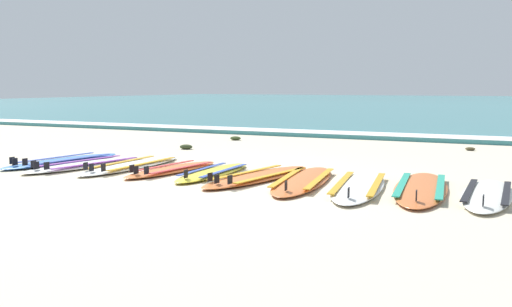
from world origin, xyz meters
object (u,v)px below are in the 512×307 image
object	(u,v)px
surfboard_0	(63,161)
surfboard_5	(259,176)
surfboard_9	(488,194)
surfboard_7	(359,186)
surfboard_4	(213,172)
surfboard_8	(421,188)
surfboard_3	(173,169)
surfboard_2	(132,165)
surfboard_1	(88,164)
surfboard_6	(304,180)

from	to	relation	value
surfboard_0	surfboard_5	bearing A→B (deg)	-1.22
surfboard_9	surfboard_7	bearing A→B (deg)	-176.06
surfboard_4	surfboard_8	bearing A→B (deg)	-0.09
surfboard_5	surfboard_8	bearing A→B (deg)	1.17
surfboard_3	surfboard_9	size ratio (longest dim) A/B	0.93
surfboard_2	surfboard_0	bearing A→B (deg)	-177.77
surfboard_2	surfboard_3	xyz separation A→B (m)	(0.81, -0.08, 0.00)
surfboard_0	surfboard_8	distance (m)	5.80
surfboard_0	surfboard_8	xyz separation A→B (m)	(5.80, -0.03, -0.00)
surfboard_1	surfboard_8	size ratio (longest dim) A/B	0.95
surfboard_1	surfboard_4	xyz separation A→B (m)	(2.22, 0.13, -0.00)
surfboard_2	surfboard_7	bearing A→B (deg)	-4.25
surfboard_4	surfboard_8	distance (m)	2.91
surfboard_0	surfboard_1	xyz separation A→B (m)	(0.67, -0.16, -0.00)
surfboard_9	surfboard_2	bearing A→B (deg)	178.08
surfboard_0	surfboard_3	world-z (taller)	same
surfboard_9	surfboard_6	bearing A→B (deg)	179.64
surfboard_1	surfboard_9	bearing A→B (deg)	0.36
surfboard_2	surfboard_6	bearing A→B (deg)	-3.12
surfboard_2	surfboard_9	size ratio (longest dim) A/B	1.08
surfboard_2	surfboard_3	distance (m)	0.82
surfboard_4	surfboard_5	bearing A→B (deg)	-3.70
surfboard_4	surfboard_7	bearing A→B (deg)	-5.03
surfboard_1	surfboard_6	world-z (taller)	same
surfboard_0	surfboard_6	world-z (taller)	same
surfboard_2	surfboard_5	xyz separation A→B (m)	(2.26, -0.13, 0.00)
surfboard_4	surfboard_8	world-z (taller)	same
surfboard_1	surfboard_4	world-z (taller)	same
surfboard_4	surfboard_6	xyz separation A→B (m)	(1.41, -0.08, -0.00)
surfboard_2	surfboard_3	size ratio (longest dim) A/B	1.17
surfboard_0	surfboard_5	world-z (taller)	same
surfboard_1	surfboard_9	distance (m)	5.88
surfboard_0	surfboard_8	size ratio (longest dim) A/B	0.93
surfboard_1	surfboard_8	xyz separation A→B (m)	(5.13, 0.12, -0.00)
surfboard_6	surfboard_8	distance (m)	1.50
surfboard_1	surfboard_7	size ratio (longest dim) A/B	0.98
surfboard_7	surfboard_8	size ratio (longest dim) A/B	0.96
surfboard_0	surfboard_9	world-z (taller)	same
surfboard_3	surfboard_8	xyz separation A→B (m)	(3.61, -0.01, -0.00)
surfboard_5	surfboard_4	bearing A→B (deg)	176.30
surfboard_8	surfboard_1	bearing A→B (deg)	-178.62
surfboard_1	surfboard_2	world-z (taller)	same
surfboard_8	surfboard_6	bearing A→B (deg)	-177.24
surfboard_1	surfboard_2	xyz separation A→B (m)	(0.71, 0.21, -0.00)
surfboard_9	surfboard_8	bearing A→B (deg)	173.50
surfboard_3	surfboard_5	bearing A→B (deg)	-1.94
surfboard_1	surfboard_6	xyz separation A→B (m)	(3.63, 0.05, -0.00)
surfboard_6	surfboard_1	bearing A→B (deg)	-179.19
surfboard_5	surfboard_9	world-z (taller)	same
surfboard_7	surfboard_6	bearing A→B (deg)	171.50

